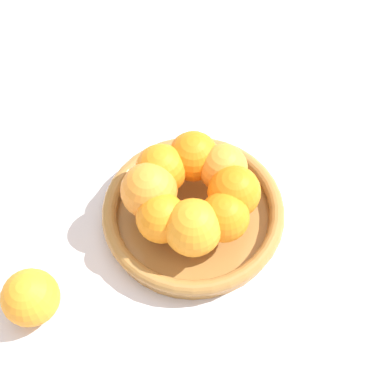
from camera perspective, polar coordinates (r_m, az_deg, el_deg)
name	(u,v)px	position (r m, az deg, el deg)	size (l,w,h in m)	color
ground_plane	(192,219)	(0.75, 0.00, -2.93)	(4.00, 4.00, 0.00)	silver
fruit_bowl	(192,213)	(0.74, 0.00, -2.21)	(0.25, 0.25, 0.04)	#A57238
orange_pile	(189,191)	(0.69, -0.31, 0.06)	(0.18, 0.18, 0.07)	orange
stray_orange	(29,297)	(0.69, -16.95, -10.71)	(0.07, 0.07, 0.07)	orange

